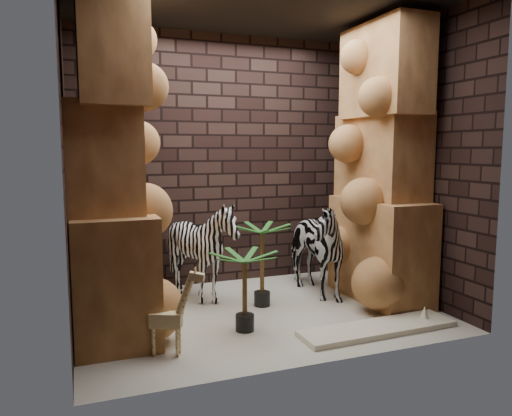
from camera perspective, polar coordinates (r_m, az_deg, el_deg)
name	(u,v)px	position (r m, az deg, el deg)	size (l,w,h in m)	color
floor	(259,313)	(4.97, 0.33, -12.29)	(3.50, 3.50, 0.00)	beige
ceiling	(259,3)	(4.89, 0.36, 23.11)	(3.50, 3.50, 0.00)	black
wall_back	(222,161)	(5.88, -4.02, 5.58)	(3.50, 3.50, 0.00)	black
wall_front	(320,169)	(3.56, 7.56, 4.64)	(3.50, 3.50, 0.00)	black
wall_left	(66,166)	(4.39, -21.59, 4.64)	(3.00, 3.00, 0.00)	black
wall_right	(407,162)	(5.57, 17.50, 5.20)	(3.00, 3.00, 0.00)	black
rock_pillar_left	(109,166)	(4.40, -17.02, 4.83)	(0.68, 1.30, 3.00)	tan
rock_pillar_right	(382,162)	(5.37, 14.71, 5.24)	(0.58, 1.25, 3.00)	tan
zebra_right	(310,239)	(5.46, 6.44, -3.72)	(0.58, 1.07, 1.26)	white
zebra_left	(202,255)	(5.24, -6.45, -5.60)	(0.90, 1.11, 1.01)	white
giraffe_toy	(166,310)	(3.97, -10.64, -11.81)	(0.38, 0.13, 0.74)	#F6DE96
palm_front	(262,265)	(5.06, 0.73, -6.72)	(0.36, 0.36, 0.88)	#1E5120
palm_back	(245,291)	(4.41, -1.35, -9.79)	(0.36, 0.36, 0.74)	#1E5120
surfboard	(378,328)	(4.64, 14.25, -13.65)	(1.51, 0.37, 0.05)	white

